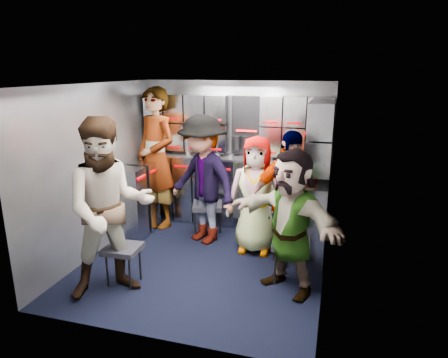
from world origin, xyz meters
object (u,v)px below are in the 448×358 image
(attendant_arc_a, at_px, (110,209))
(attendant_arc_b, at_px, (203,180))
(jump_seat_near_left, at_px, (123,251))
(jump_seat_center, at_px, (258,214))
(jump_seat_near_right, at_px, (291,245))
(attendant_arc_c, at_px, (256,195))
(jump_seat_mid_left, at_px, (207,207))
(jump_seat_mid_right, at_px, (288,227))
(attendant_arc_e, at_px, (290,222))
(attendant_arc_d, at_px, (288,198))
(attendant_standing, at_px, (156,158))

(attendant_arc_a, xyz_separation_m, attendant_arc_b, (0.47, 1.48, -0.07))
(attendant_arc_b, bearing_deg, jump_seat_near_left, -82.21)
(jump_seat_center, xyz_separation_m, attendant_arc_a, (-1.20, -1.56, 0.49))
(jump_seat_near_right, xyz_separation_m, attendant_arc_c, (-0.52, 0.65, 0.32))
(jump_seat_near_left, xyz_separation_m, jump_seat_mid_left, (0.47, 1.48, 0.03))
(attendant_arc_a, distance_m, attendant_arc_b, 1.55)
(jump_seat_center, distance_m, jump_seat_mid_right, 0.46)
(jump_seat_center, bearing_deg, attendant_arc_e, -62.65)
(attendant_arc_d, bearing_deg, jump_seat_mid_left, 128.50)
(jump_seat_center, xyz_separation_m, attendant_standing, (-1.57, 0.30, 0.59))
(attendant_arc_b, bearing_deg, jump_seat_center, 33.94)
(jump_seat_near_left, height_order, attendant_arc_d, attendant_arc_d)
(attendant_standing, bearing_deg, jump_seat_near_right, -0.39)
(jump_seat_center, bearing_deg, attendant_arc_b, -173.68)
(jump_seat_mid_right, relative_size, attendant_arc_d, 0.27)
(attendant_arc_b, xyz_separation_m, attendant_arc_c, (0.73, -0.10, -0.11))
(jump_seat_center, height_order, attendant_arc_b, attendant_arc_b)
(jump_seat_near_right, relative_size, attendant_arc_d, 0.30)
(jump_seat_center, relative_size, attendant_arc_d, 0.30)
(attendant_arc_c, bearing_deg, attendant_arc_a, -131.92)
(attendant_standing, distance_m, attendant_arc_b, 0.94)
(jump_seat_mid_right, bearing_deg, attendant_arc_a, -139.86)
(attendant_arc_b, relative_size, attendant_arc_e, 1.12)
(jump_seat_near_left, distance_m, jump_seat_near_right, 1.81)
(jump_seat_mid_left, xyz_separation_m, attendant_arc_e, (1.26, -1.11, 0.35))
(jump_seat_near_left, bearing_deg, jump_seat_mid_right, 36.21)
(jump_seat_center, xyz_separation_m, attendant_arc_e, (0.52, -1.01, 0.34))
(attendant_standing, bearing_deg, attendant_arc_d, 9.24)
(jump_seat_mid_right, relative_size, jump_seat_near_right, 0.91)
(attendant_arc_c, bearing_deg, jump_seat_near_left, -135.91)
(attendant_standing, distance_m, attendant_arc_a, 1.90)
(jump_seat_center, bearing_deg, jump_seat_near_left, -131.06)
(attendant_arc_d, relative_size, attendant_arc_e, 1.05)
(jump_seat_near_left, relative_size, jump_seat_center, 0.90)
(jump_seat_mid_right, bearing_deg, jump_seat_near_right, -80.42)
(jump_seat_center, height_order, jump_seat_near_right, jump_seat_center)
(attendant_arc_d, bearing_deg, attendant_arc_e, -109.51)
(attendant_arc_b, bearing_deg, attendant_arc_c, 19.97)
(jump_seat_near_right, distance_m, attendant_arc_c, 0.90)
(attendant_arc_d, bearing_deg, jump_seat_center, 108.85)
(attendant_standing, xyz_separation_m, attendant_arc_a, (0.37, -1.86, -0.10))
(attendant_arc_a, distance_m, attendant_arc_e, 1.82)
(jump_seat_mid_left, bearing_deg, jump_seat_near_right, -36.53)
(jump_seat_mid_left, xyz_separation_m, jump_seat_near_right, (1.26, -0.93, 0.01))
(jump_seat_center, height_order, attendant_arc_d, attendant_arc_d)
(attendant_standing, xyz_separation_m, attendant_arc_d, (1.99, -0.68, -0.21))
(attendant_arc_e, bearing_deg, attendant_arc_a, -129.01)
(jump_seat_mid_left, height_order, jump_seat_mid_right, jump_seat_mid_left)
(attendant_arc_c, height_order, attendant_arc_e, attendant_arc_e)
(attendant_arc_b, height_order, attendant_arc_e, attendant_arc_b)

